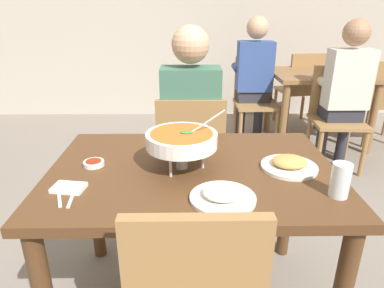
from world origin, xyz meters
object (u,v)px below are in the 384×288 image
chair_bg_left (336,111)px  chair_bg_middle (255,95)px  dining_table_far (320,86)px  appetizer_plate (289,164)px  diner_main (191,118)px  curry_bowl (182,140)px  rice_plate (223,195)px  patron_bg_left (345,87)px  drink_glass (340,182)px  dining_table_main (193,191)px  patron_bg_middle (254,73)px  chair_diner_main (191,154)px  sauce_dish (94,163)px  chair_bg_right (302,86)px

chair_bg_left → chair_bg_middle: same height
dining_table_far → appetizer_plate: bearing=-113.3°
diner_main → curry_bowl: diner_main is taller
rice_plate → patron_bg_left: patron_bg_left is taller
curry_bowl → drink_glass: (0.58, -0.24, -0.07)m
appetizer_plate → diner_main: bearing=118.8°
dining_table_main → appetizer_plate: 0.44m
dining_table_main → patron_bg_middle: bearing=73.3°
chair_diner_main → dining_table_far: 2.02m
appetizer_plate → dining_table_far: size_ratio=0.24×
curry_bowl → chair_bg_left: size_ratio=0.37×
dining_table_main → chair_bg_middle: chair_bg_middle is taller
patron_bg_middle → dining_table_main: bearing=-106.7°
dining_table_main → chair_diner_main: chair_diner_main is taller
diner_main → chair_bg_left: (1.33, 0.91, -0.24)m
curry_bowl → patron_bg_middle: 2.38m
drink_glass → patron_bg_left: size_ratio=0.10×
curry_bowl → patron_bg_middle: (0.72, 2.26, -0.14)m
diner_main → patron_bg_middle: (0.68, 1.52, 0.00)m
sauce_dish → patron_bg_left: size_ratio=0.07×
sauce_dish → patron_bg_middle: size_ratio=0.07×
patron_bg_middle → sauce_dish: bearing=-116.5°
diner_main → dining_table_far: size_ratio=1.31×
curry_bowl → chair_bg_middle: (0.75, 2.24, -0.38)m
chair_diner_main → dining_table_main: bearing=-90.0°
appetizer_plate → patron_bg_middle: (0.26, 2.27, -0.03)m
diner_main → sauce_dish: 0.83m
sauce_dish → chair_bg_left: chair_bg_left is taller
chair_diner_main → drink_glass: 1.13m
patron_bg_middle → rice_plate: bearing=-102.8°
chair_bg_middle → rice_plate: bearing=-103.5°
appetizer_plate → chair_bg_left: chair_bg_left is taller
diner_main → appetizer_plate: size_ratio=5.46×
rice_plate → dining_table_far: rice_plate is taller
diner_main → patron_bg_left: size_ratio=1.00×
rice_plate → chair_bg_middle: size_ratio=0.27×
dining_table_main → diner_main: 0.75m
rice_plate → dining_table_far: (1.26, 2.46, -0.16)m
sauce_dish → patron_bg_left: (1.79, 1.58, -0.02)m
appetizer_plate → dining_table_main: bearing=178.3°
dining_table_main → dining_table_far: bearing=58.1°
chair_diner_main → chair_bg_right: 2.39m
diner_main → dining_table_main: bearing=-90.0°
appetizer_plate → chair_bg_left: 1.92m
chair_diner_main → chair_bg_middle: size_ratio=1.00×
curry_bowl → rice_plate: size_ratio=1.39×
rice_plate → chair_bg_middle: 2.59m
rice_plate → chair_bg_right: chair_bg_right is taller
sauce_dish → chair_bg_middle: bearing=62.8°
patron_bg_middle → diner_main: bearing=-114.1°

